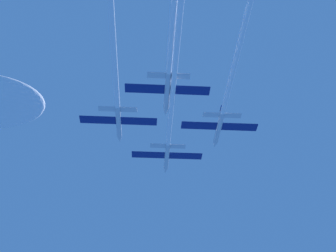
% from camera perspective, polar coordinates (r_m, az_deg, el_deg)
% --- Properties ---
extents(jet_lead, '(20.77, 69.29, 3.44)m').
position_cam_1_polar(jet_lead, '(103.80, 0.41, 1.97)').
color(jet_lead, silver).
extents(jet_left_wing, '(20.77, 70.83, 3.44)m').
position_cam_1_polar(jet_left_wing, '(94.66, -7.54, 8.62)').
color(jet_left_wing, silver).
extents(jet_right_wing, '(20.77, 67.43, 3.44)m').
position_cam_1_polar(jet_right_wing, '(96.73, 8.98, 6.93)').
color(jet_right_wing, silver).
extents(jet_slot, '(20.77, 62.74, 3.44)m').
position_cam_1_polar(jet_slot, '(87.39, 0.52, 12.80)').
color(jet_slot, silver).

